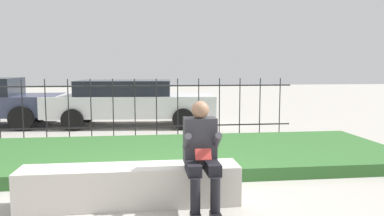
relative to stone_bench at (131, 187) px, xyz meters
The scene contains 6 objects.
ground_plane 0.29m from the stone_bench, ahead, with size 60.00×60.00×0.00m, color #A8A399.
stone_bench is the anchor object (origin of this frame).
person_seated_reader 1.00m from the stone_bench, 18.85° to the right, with size 0.42×0.73×1.28m.
grass_berm 2.18m from the stone_bench, 84.94° to the left, with size 9.01×2.93×0.20m.
iron_fence 4.33m from the stone_bench, 87.45° to the left, with size 7.01×0.03×1.40m.
car_parked_center 6.31m from the stone_bench, 92.33° to the left, with size 4.81×2.09×1.30m.
Camera 1 is at (-0.00, -4.47, 1.67)m, focal length 35.00 mm.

